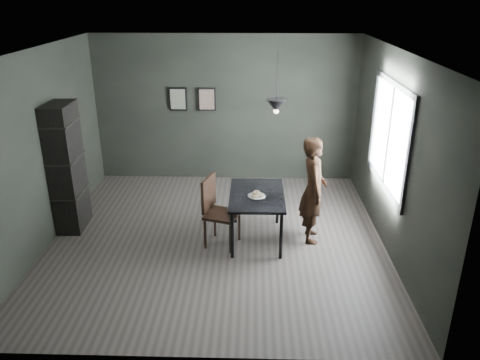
{
  "coord_description": "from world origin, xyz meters",
  "views": [
    {
      "loc": [
        0.54,
        -6.27,
        3.55
      ],
      "look_at": [
        0.35,
        0.05,
        0.95
      ],
      "focal_mm": 35.0,
      "sensor_mm": 36.0,
      "label": 1
    }
  ],
  "objects_px": {
    "woman": "(313,190)",
    "shelf_unit": "(66,168)",
    "cafe_table": "(257,199)",
    "white_plate": "(257,196)",
    "wood_chair": "(216,207)",
    "pendant_lamp": "(276,105)"
  },
  "relations": [
    {
      "from": "woman",
      "to": "white_plate",
      "type": "bearing_deg",
      "value": 100.51
    },
    {
      "from": "cafe_table",
      "to": "pendant_lamp",
      "type": "relative_size",
      "value": 1.39
    },
    {
      "from": "white_plate",
      "to": "wood_chair",
      "type": "relative_size",
      "value": 0.22
    },
    {
      "from": "cafe_table",
      "to": "woman",
      "type": "xyz_separation_m",
      "value": [
        0.83,
        0.04,
        0.14
      ]
    },
    {
      "from": "woman",
      "to": "wood_chair",
      "type": "bearing_deg",
      "value": 98.07
    },
    {
      "from": "shelf_unit",
      "to": "white_plate",
      "type": "bearing_deg",
      "value": -10.48
    },
    {
      "from": "white_plate",
      "to": "pendant_lamp",
      "type": "xyz_separation_m",
      "value": [
        0.25,
        0.2,
        1.29
      ]
    },
    {
      "from": "cafe_table",
      "to": "white_plate",
      "type": "xyz_separation_m",
      "value": [
        -0.0,
        -0.1,
        0.08
      ]
    },
    {
      "from": "shelf_unit",
      "to": "wood_chair",
      "type": "bearing_deg",
      "value": -13.52
    },
    {
      "from": "wood_chair",
      "to": "woman",
      "type": "bearing_deg",
      "value": 24.14
    },
    {
      "from": "white_plate",
      "to": "woman",
      "type": "bearing_deg",
      "value": 9.8
    },
    {
      "from": "cafe_table",
      "to": "shelf_unit",
      "type": "xyz_separation_m",
      "value": [
        -2.92,
        0.33,
        0.33
      ]
    },
    {
      "from": "white_plate",
      "to": "wood_chair",
      "type": "height_order",
      "value": "wood_chair"
    },
    {
      "from": "woman",
      "to": "pendant_lamp",
      "type": "distance_m",
      "value": 1.37
    },
    {
      "from": "wood_chair",
      "to": "pendant_lamp",
      "type": "height_order",
      "value": "pendant_lamp"
    },
    {
      "from": "cafe_table",
      "to": "white_plate",
      "type": "relative_size",
      "value": 5.22
    },
    {
      "from": "white_plate",
      "to": "woman",
      "type": "height_order",
      "value": "woman"
    },
    {
      "from": "wood_chair",
      "to": "shelf_unit",
      "type": "xyz_separation_m",
      "value": [
        -2.33,
        0.47,
        0.4
      ]
    },
    {
      "from": "white_plate",
      "to": "shelf_unit",
      "type": "bearing_deg",
      "value": 171.6
    },
    {
      "from": "woman",
      "to": "shelf_unit",
      "type": "bearing_deg",
      "value": 86.33
    },
    {
      "from": "wood_chair",
      "to": "shelf_unit",
      "type": "bearing_deg",
      "value": -174.65
    },
    {
      "from": "shelf_unit",
      "to": "pendant_lamp",
      "type": "distance_m",
      "value": 3.35
    }
  ]
}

